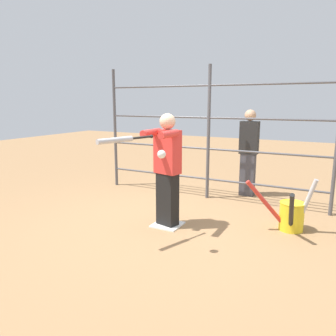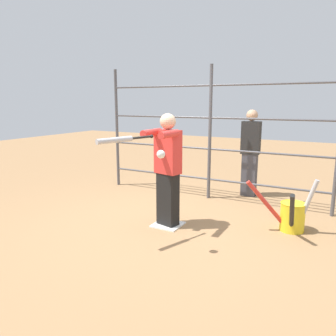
% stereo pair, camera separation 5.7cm
% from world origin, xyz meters
% --- Properties ---
extents(ground_plane, '(24.00, 24.00, 0.00)m').
position_xyz_m(ground_plane, '(0.00, 0.00, 0.00)').
color(ground_plane, '#9E754C').
extents(home_plate, '(0.40, 0.40, 0.02)m').
position_xyz_m(home_plate, '(0.00, 0.00, 0.01)').
color(home_plate, white).
rests_on(home_plate, ground).
extents(fence_backstop, '(4.26, 0.06, 2.43)m').
position_xyz_m(fence_backstop, '(0.00, -1.60, 1.22)').
color(fence_backstop, '#4C4C51').
rests_on(fence_backstop, ground).
extents(batter, '(0.41, 0.61, 1.63)m').
position_xyz_m(batter, '(0.00, 0.02, 0.88)').
color(batter, black).
rests_on(batter, ground).
extents(baseball_bat_swinging, '(0.33, 0.77, 0.07)m').
position_xyz_m(baseball_bat_swinging, '(0.17, 0.88, 1.34)').
color(baseball_bat_swinging, black).
extents(softball_in_flight, '(0.10, 0.10, 0.10)m').
position_xyz_m(softball_in_flight, '(-0.37, 0.85, 1.21)').
color(softball_in_flight, white).
extents(bat_bucket, '(0.91, 0.76, 0.78)m').
position_xyz_m(bat_bucket, '(-1.62, -0.63, 0.23)').
color(bat_bucket, yellow).
rests_on(bat_bucket, ground).
extents(bystander_behind_fence, '(0.34, 0.21, 1.64)m').
position_xyz_m(bystander_behind_fence, '(-0.62, -2.12, 0.86)').
color(bystander_behind_fence, '#3F3F47').
rests_on(bystander_behind_fence, ground).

